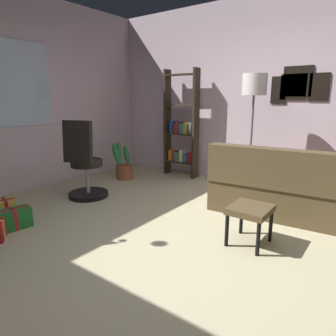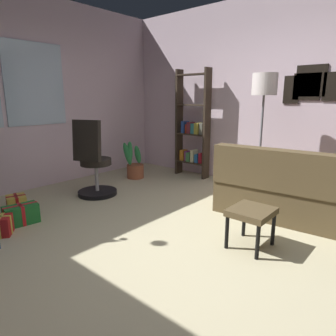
{
  "view_description": "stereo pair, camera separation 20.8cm",
  "coord_description": "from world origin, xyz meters",
  "views": [
    {
      "loc": [
        -2.23,
        -1.37,
        1.39
      ],
      "look_at": [
        -0.04,
        0.24,
        0.75
      ],
      "focal_mm": 32.11,
      "sensor_mm": 36.0,
      "label": 1
    },
    {
      "loc": [
        -2.1,
        -1.53,
        1.39
      ],
      "look_at": [
        -0.04,
        0.24,
        0.75
      ],
      "focal_mm": 32.11,
      "sensor_mm": 36.0,
      "label": 2
    }
  ],
  "objects": [
    {
      "name": "footstool",
      "position": [
        0.4,
        -0.41,
        0.32
      ],
      "size": [
        0.4,
        0.36,
        0.38
      ],
      "color": "brown",
      "rests_on": "ground_plane"
    },
    {
      "name": "floor_lamp",
      "position": [
        1.81,
        0.16,
        1.42
      ],
      "size": [
        0.32,
        0.32,
        1.7
      ],
      "color": "slate",
      "rests_on": "ground_plane"
    },
    {
      "name": "wall_right_with_frames",
      "position": [
        2.46,
        -0.0,
        1.44
      ],
      "size": [
        0.12,
        6.01,
        2.87
      ],
      "color": "silver",
      "rests_on": "ground_plane"
    },
    {
      "name": "couch",
      "position": [
        1.63,
        -0.66,
        0.28
      ],
      "size": [
        1.87,
        2.0,
        0.84
      ],
      "color": "brown",
      "rests_on": "ground_plane"
    },
    {
      "name": "gift_box_green",
      "position": [
        -0.78,
        1.77,
        0.11
      ],
      "size": [
        0.37,
        0.23,
        0.23
      ],
      "color": "#1E722D",
      "rests_on": "ground_plane"
    },
    {
      "name": "ground_plane",
      "position": [
        0.0,
        0.0,
        -0.05
      ],
      "size": [
        4.82,
        6.01,
        0.1
      ],
      "primitive_type": "cube",
      "color": "beige"
    },
    {
      "name": "bookshelf",
      "position": [
        2.2,
        1.6,
        0.83
      ],
      "size": [
        0.18,
        0.64,
        1.87
      ],
      "color": "#33281D",
      "rests_on": "ground_plane"
    },
    {
      "name": "wall_back_with_windows",
      "position": [
        -0.02,
        3.05,
        1.44
      ],
      "size": [
        4.82,
        0.12,
        2.87
      ],
      "color": "silver",
      "rests_on": "ground_plane"
    },
    {
      "name": "office_chair",
      "position": [
        0.35,
        1.97,
        0.43
      ],
      "size": [
        0.58,
        0.56,
        1.1
      ],
      "color": "black",
      "rests_on": "ground_plane"
    },
    {
      "name": "potted_plant",
      "position": [
        1.41,
        2.28,
        0.23
      ],
      "size": [
        0.37,
        0.36,
        0.65
      ],
      "color": "#985134",
      "rests_on": "ground_plane"
    },
    {
      "name": "gift_box_gold",
      "position": [
        -0.62,
        2.3,
        0.08
      ],
      "size": [
        0.28,
        0.3,
        0.18
      ],
      "color": "gold",
      "rests_on": "ground_plane"
    }
  ]
}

